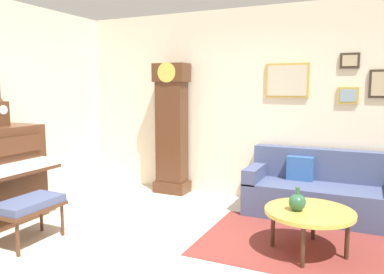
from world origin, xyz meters
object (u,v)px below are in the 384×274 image
object	(u,v)px
piano_bench	(29,206)
coffee_table	(309,213)
green_jug	(297,202)
couch	(322,192)
mantel_clock	(0,112)
grandfather_clock	(172,132)

from	to	relation	value
piano_bench	coffee_table	world-z (taller)	piano_bench
coffee_table	green_jug	size ratio (longest dim) A/B	3.67
couch	piano_bench	bearing A→B (deg)	-140.55
couch	mantel_clock	size ratio (longest dim) A/B	5.00
couch	mantel_clock	world-z (taller)	mantel_clock
piano_bench	grandfather_clock	distance (m)	2.51
coffee_table	couch	bearing A→B (deg)	90.60
piano_bench	grandfather_clock	xyz separation A→B (m)	(0.44, 2.40, 0.56)
couch	mantel_clock	xyz separation A→B (m)	(-3.54, -1.87, 1.05)
grandfather_clock	mantel_clock	size ratio (longest dim) A/B	5.34
green_jug	couch	bearing A→B (deg)	85.72
piano_bench	green_jug	distance (m)	2.78
piano_bench	couch	distance (m)	3.52
mantel_clock	piano_bench	bearing A→B (deg)	-24.11
piano_bench	grandfather_clock	world-z (taller)	grandfather_clock
grandfather_clock	green_jug	world-z (taller)	grandfather_clock
green_jug	piano_bench	bearing A→B (deg)	-160.46
grandfather_clock	mantel_clock	bearing A→B (deg)	-121.79
couch	green_jug	world-z (taller)	couch
couch	mantel_clock	bearing A→B (deg)	-152.20
coffee_table	green_jug	distance (m)	0.18
piano_bench	mantel_clock	xyz separation A→B (m)	(-0.82, 0.37, 0.95)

